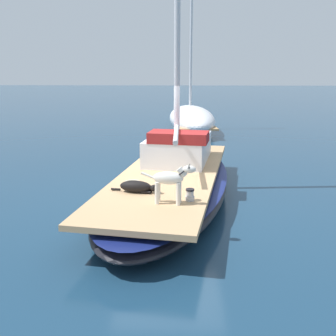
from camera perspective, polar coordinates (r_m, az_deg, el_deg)
ground_plane at (r=9.00m, az=0.21°, el=-4.68°), size 120.00×120.00×0.00m
sailboat_main at (r=8.89m, az=0.21°, el=-2.64°), size 3.65×7.55×0.66m
mast_main at (r=9.32m, az=1.33°, el=21.03°), size 0.14×2.27×7.46m
cabin_house at (r=9.80m, az=1.54°, el=2.97°), size 1.74×2.42×0.84m
dog_black at (r=7.40m, az=-4.38°, el=-2.69°), size 0.95×0.36×0.22m
dog_white at (r=6.69m, az=0.41°, el=-1.66°), size 0.94×0.29×0.70m
deck_winch at (r=6.94m, az=3.17°, el=-3.89°), size 0.16×0.16×0.21m
coiled_rope at (r=8.00m, az=-5.12°, el=-2.04°), size 0.32×0.32×0.04m
moored_boat_far_astern at (r=18.80m, az=3.38°, el=7.13°), size 2.56×6.05×7.42m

